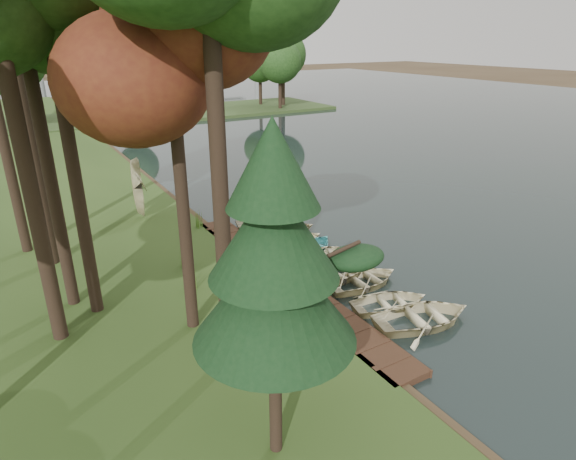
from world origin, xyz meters
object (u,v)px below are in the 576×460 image
stored_rowboat (143,211)px  pine_tree (274,258)px  rowboat_1 (391,301)px  rowboat_2 (363,278)px  boardwalk (283,280)px  rowboat_0 (424,315)px

stored_rowboat → pine_tree: bearing=-176.8°
rowboat_1 → pine_tree: pine_tree is taller
rowboat_2 → boardwalk: bearing=54.4°
rowboat_0 → rowboat_1: rowboat_0 is taller
boardwalk → stored_rowboat: bearing=106.6°
rowboat_1 → pine_tree: 10.06m
rowboat_2 → pine_tree: 11.18m
rowboat_0 → rowboat_1: (-0.27, 1.51, -0.07)m
boardwalk → pine_tree: pine_tree is taller
rowboat_0 → rowboat_1: bearing=22.1°
rowboat_0 → rowboat_2: (-0.01, 3.54, -0.04)m
boardwalk → rowboat_2: (2.79, -2.11, 0.26)m
rowboat_0 → rowboat_2: size_ratio=1.12×
stored_rowboat → pine_tree: 19.68m
pine_tree → rowboat_2: bearing=37.6°
rowboat_1 → pine_tree: bearing=130.6°
boardwalk → rowboat_0: rowboat_0 is taller
rowboat_0 → stored_rowboat: bearing=32.0°
rowboat_2 → pine_tree: size_ratio=0.42×
pine_tree → boardwalk: bearing=58.3°
boardwalk → rowboat_1: 4.86m
pine_tree → rowboat_0: bearing=17.5°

